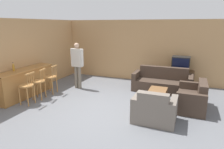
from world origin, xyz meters
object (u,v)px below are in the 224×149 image
object	(u,v)px
tv	(181,64)
armchair_near	(154,110)
coffee_table	(157,92)
loveseat_right	(193,99)
person_by_window	(77,63)
tv_unit	(179,79)
bottle	(13,67)
bar_chair_near	(27,87)
couch_far	(162,83)
bar_chair_mid	(39,83)
bar_chair_far	(51,78)

from	to	relation	value
tv	armchair_near	bearing A→B (deg)	-96.57
armchair_near	coffee_table	bearing A→B (deg)	96.39
loveseat_right	person_by_window	xyz separation A→B (m)	(-4.14, 0.43, 0.69)
tv_unit	bottle	size ratio (longest dim) A/B	3.65
bar_chair_near	couch_far	xyz separation A→B (m)	(3.65, 2.85, -0.24)
loveseat_right	tv_unit	distance (m)	2.13
armchair_near	bottle	distance (m)	4.56
loveseat_right	person_by_window	distance (m)	4.22
couch_far	armchair_near	size ratio (longest dim) A/B	1.98
bar_chair_mid	armchair_near	size ratio (longest dim) A/B	0.96
loveseat_right	tv	bearing A→B (deg)	103.89
armchair_near	person_by_window	xyz separation A→B (m)	(-3.25, 1.67, 0.68)
armchair_near	tv_unit	bearing A→B (deg)	83.44
tv_unit	person_by_window	size ratio (longest dim) A/B	0.60
person_by_window	coffee_table	bearing A→B (deg)	-4.98
bar_chair_mid	person_by_window	xyz separation A→B (m)	(0.58, 1.47, 0.45)
loveseat_right	tv	distance (m)	2.22
bar_chair_mid	bar_chair_far	xyz separation A→B (m)	(0.00, 0.61, 0.00)
bar_chair_near	person_by_window	distance (m)	2.12
bottle	couch_far	bearing A→B (deg)	31.59
bar_chair_far	bottle	world-z (taller)	bottle
bar_chair_near	tv_unit	bearing A→B (deg)	40.81
bar_chair_far	bottle	size ratio (longest dim) A/B	3.56
bar_chair_far	tv	distance (m)	4.91
loveseat_right	armchair_near	bearing A→B (deg)	-125.58
bar_chair_near	armchair_near	xyz separation A→B (m)	(3.82, 0.31, -0.24)
armchair_near	loveseat_right	bearing A→B (deg)	54.42
bar_chair_near	bar_chair_far	distance (m)	1.13
tv	bottle	xyz separation A→B (m)	(-4.88, -3.43, 0.15)
couch_far	coffee_table	world-z (taller)	couch_far
armchair_near	bottle	bearing A→B (deg)	-178.46
bar_chair_mid	couch_far	xyz separation A→B (m)	(3.65, 2.33, -0.24)
bar_chair_mid	loveseat_right	xyz separation A→B (m)	(4.72, 1.04, -0.24)
person_by_window	couch_far	bearing A→B (deg)	15.66
couch_far	armchair_near	world-z (taller)	couch_far
bar_chair_mid	person_by_window	size ratio (longest dim) A/B	0.58
bar_chair_mid	loveseat_right	bearing A→B (deg)	12.47
bar_chair_near	tv	size ratio (longest dim) A/B	1.53
bottle	tv	bearing A→B (deg)	35.16
bar_chair_near	coffee_table	bearing A→B (deg)	25.12
person_by_window	bar_chair_far	bearing A→B (deg)	-123.90
coffee_table	person_by_window	world-z (taller)	person_by_window
bar_chair_mid	loveseat_right	distance (m)	4.84
tv	tv_unit	bearing A→B (deg)	90.00
tv_unit	person_by_window	distance (m)	4.04
loveseat_right	bottle	xyz separation A→B (m)	(-5.39, -1.37, 0.78)
person_by_window	bar_chair_mid	bearing A→B (deg)	-111.49
bar_chair_mid	tv_unit	size ratio (longest dim) A/B	0.97
bar_chair_near	bar_chair_mid	size ratio (longest dim) A/B	1.00
bar_chair_mid	bar_chair_near	bearing A→B (deg)	-89.96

